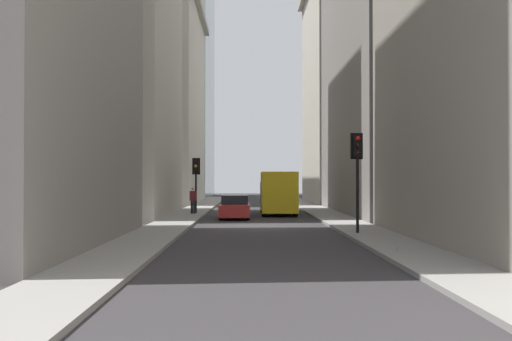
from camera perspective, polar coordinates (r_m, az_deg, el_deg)
The scene contains 12 objects.
ground_plane at distance 28.47m, azimuth 0.44°, elevation -5.66°, with size 135.00×135.00×0.00m, color #302D30.
sidewalk_right at distance 28.71m, azimuth -8.62°, elevation -5.46°, with size 90.00×2.20×0.14m, color gray.
sidewalk_left at distance 28.91m, azimuth 9.43°, elevation -5.43°, with size 90.00×2.20×0.14m, color gray.
building_left_far at distance 58.84m, azimuth 10.29°, elevation 8.78°, with size 15.59×10.50×24.42m.
building_left_midfar at distance 41.26m, azimuth 15.41°, elevation 13.41°, with size 18.84×10.00×25.06m.
building_right_far at distance 58.46m, azimuth -10.76°, elevation 8.19°, with size 18.18×10.50×23.12m.
delivery_truck at distance 38.34m, azimuth 2.20°, elevation -2.24°, with size 6.46×2.25×2.84m.
sedan_red at distance 34.38m, azimuth -2.12°, elevation -3.72°, with size 4.30×1.78×1.42m.
traffic_light_foreground at distance 24.08m, azimuth 10.12°, elevation 1.12°, with size 0.43×0.52×4.17m.
traffic_light_midblock at distance 37.80m, azimuth -6.03°, elevation -0.20°, with size 0.43×0.52×3.64m.
pedestrian at distance 37.23m, azimuth -6.31°, elevation -2.86°, with size 0.26×0.44×1.73m.
discarded_bottle at distance 18.33m, azimuth 13.85°, elevation -7.50°, with size 0.07×0.07×0.27m.
Camera 1 is at (-28.36, 0.64, 2.37)m, focal length 39.96 mm.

